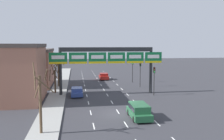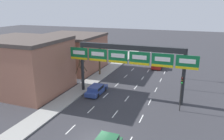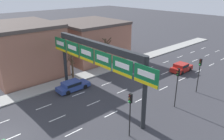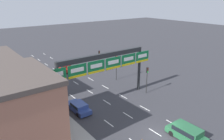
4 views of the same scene
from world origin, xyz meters
TOP-DOWN VIEW (x-y plane):
  - ground_plane at (0.00, 0.00)m, footprint 220.00×220.00m
  - lane_dashes at (-0.00, 13.50)m, footprint 6.72×67.00m
  - sign_gantry at (-0.00, 11.59)m, footprint 18.23×0.70m
  - car_blue at (-4.86, 11.09)m, footprint 1.86×4.64m
  - car_red at (1.41, 28.62)m, footprint 1.99×4.10m
  - suv_green at (1.88, -2.02)m, footprint 1.98×4.63m
  - traffic_light_near_gantry at (7.36, 9.69)m, footprint 0.30×0.35m
  - traffic_light_mid_block at (7.20, 17.72)m, footprint 0.30×0.35m
  - traffic_light_far_end at (7.00, 23.32)m, footprint 0.30×0.35m
  - tree_bare_second at (-8.23, 20.05)m, footprint 2.14×2.14m
  - tree_bare_third at (-8.45, 13.36)m, footprint 1.82×1.77m

SIDE VIEW (x-z plane):
  - ground_plane at x=0.00m, z-range 0.00..0.00m
  - lane_dashes at x=0.00m, z-range 0.00..0.01m
  - car_blue at x=-4.86m, z-range 0.05..1.41m
  - car_red at x=1.41m, z-range 0.05..1.54m
  - suv_green at x=1.88m, z-range 0.10..1.72m
  - tree_bare_third at x=-8.45m, z-range 0.19..4.84m
  - tree_bare_second at x=-8.23m, z-range 0.44..6.03m
  - traffic_light_near_gantry at x=7.36m, z-range 0.98..5.54m
  - traffic_light_far_end at x=7.00m, z-range 1.02..5.81m
  - traffic_light_mid_block at x=7.20m, z-range 1.04..5.97m
  - sign_gantry at x=0.00m, z-range 2.25..9.94m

